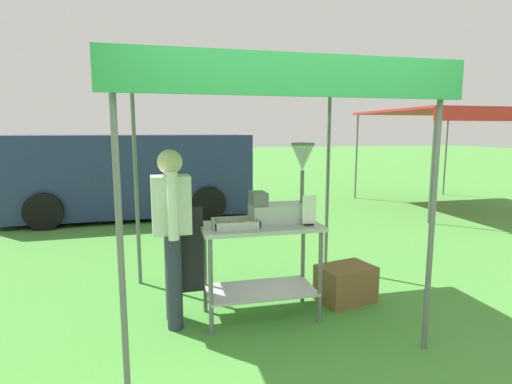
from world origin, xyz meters
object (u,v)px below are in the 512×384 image
donut_cart (261,251)px  menu_sign (309,213)px  neighbour_tent (445,113)px  donut_fryer (284,197)px  vendor (173,228)px  van_navy (131,174)px  supply_crate (346,283)px  donut_tray (236,225)px  stall_canopy (259,85)px

donut_cart → menu_sign: menu_sign is taller
neighbour_tent → donut_fryer: bearing=-139.4°
vendor → van_navy: bearing=97.5°
donut_fryer → supply_crate: (0.72, 0.10, -0.96)m
donut_cart → neighbour_tent: 7.30m
donut_fryer → supply_crate: 1.20m
donut_tray → van_navy: van_navy is taller
supply_crate → donut_fryer: bearing=-171.9°
donut_tray → neighbour_tent: (5.74, 4.60, 1.24)m
donut_tray → vendor: vendor is taller
stall_canopy → donut_tray: stall_canopy is taller
supply_crate → neighbour_tent: neighbour_tent is taller
donut_fryer → van_navy: bearing=108.3°
menu_sign → stall_canopy: bearing=151.0°
donut_cart → donut_fryer: size_ratio=1.48×
donut_fryer → van_navy: (-1.73, 5.22, -0.28)m
vendor → supply_crate: bearing=3.0°
supply_crate → menu_sign: bearing=-151.9°
stall_canopy → neighbour_tent: 7.08m
donut_tray → van_navy: 5.45m
donut_fryer → menu_sign: (0.18, -0.18, -0.12)m
donut_cart → supply_crate: (0.95, 0.15, -0.47)m
van_navy → donut_tray: bearing=-76.8°
donut_cart → van_navy: bearing=105.8°
menu_sign → supply_crate: 1.03m
donut_fryer → vendor: 1.07m
donut_cart → vendor: bearing=175.8°
stall_canopy → donut_cart: bearing=-90.0°
donut_tray → donut_fryer: size_ratio=0.54×
menu_sign → vendor: vendor is taller
vendor → neighbour_tent: size_ratio=0.50×
stall_canopy → supply_crate: 2.21m
donut_cart → vendor: 0.84m
menu_sign → supply_crate: bearing=28.1°
menu_sign → supply_crate: (0.53, 0.28, -0.84)m
donut_fryer → neighbour_tent: 7.00m
menu_sign → neighbour_tent: bearing=42.8°
donut_fryer → neighbour_tent: neighbour_tent is taller
stall_canopy → donut_tray: (-0.25, -0.14, -1.25)m
donut_fryer → neighbour_tent: (5.25, 4.51, 1.02)m
stall_canopy → menu_sign: stall_canopy is taller
van_navy → stall_canopy: bearing=-74.0°
menu_sign → neighbour_tent: (5.07, 4.69, 1.14)m
vendor → supply_crate: vendor is taller
donut_tray → supply_crate: bearing=9.2°
stall_canopy → donut_fryer: size_ratio=3.37×
neighbour_tent → stall_canopy: bearing=-140.9°
menu_sign → vendor: bearing=171.0°
donut_tray → menu_sign: (0.67, -0.09, 0.10)m
donut_tray → donut_fryer: 0.54m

